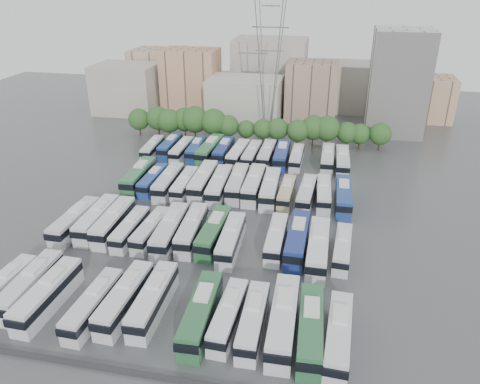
% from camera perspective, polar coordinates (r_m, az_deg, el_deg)
% --- Properties ---
extents(ground, '(220.00, 220.00, 0.00)m').
position_cam_1_polar(ground, '(79.47, -3.48, -4.01)').
color(ground, '#424447').
rests_on(ground, ground).
extents(parapet, '(56.00, 0.50, 0.50)m').
position_cam_1_polar(parapet, '(54.69, -12.93, -20.67)').
color(parapet, '#2D2D30').
rests_on(parapet, ground).
extents(tree_line, '(65.39, 7.76, 8.48)m').
position_cam_1_polar(tree_line, '(116.06, 0.54, 8.19)').
color(tree_line, black).
rests_on(tree_line, ground).
extents(city_buildings, '(102.00, 35.00, 20.00)m').
position_cam_1_polar(city_buildings, '(144.31, 0.96, 13.07)').
color(city_buildings, '#9E998E').
rests_on(city_buildings, ground).
extents(apartment_tower, '(14.00, 14.00, 26.00)m').
position_cam_1_polar(apartment_tower, '(128.23, 18.72, 12.51)').
color(apartment_tower, silver).
rests_on(apartment_tower, ground).
extents(electricity_pylon, '(9.00, 6.91, 33.83)m').
position_cam_1_polar(electricity_pylon, '(119.53, 3.59, 15.67)').
color(electricity_pylon, slate).
rests_on(electricity_pylon, ground).
extents(bus_r0_s0, '(2.93, 11.61, 3.62)m').
position_cam_1_polar(bus_r0_s0, '(69.25, -26.86, -10.30)').
color(bus_r0_s0, silver).
rests_on(bus_r0_s0, ground).
extents(bus_r0_s1, '(3.01, 12.64, 3.95)m').
position_cam_1_polar(bus_r0_s1, '(67.86, -24.19, -10.31)').
color(bus_r0_s1, silver).
rests_on(bus_r0_s1, ground).
extents(bus_r0_s2, '(3.06, 12.77, 3.99)m').
position_cam_1_polar(bus_r0_s2, '(65.27, -22.40, -11.46)').
color(bus_r0_s2, silver).
rests_on(bus_r0_s2, ground).
extents(bus_r0_s4, '(2.93, 11.87, 3.70)m').
position_cam_1_polar(bus_r0_s4, '(61.95, -17.43, -12.92)').
color(bus_r0_s4, silver).
rests_on(bus_r0_s4, ground).
extents(bus_r0_s5, '(3.10, 12.57, 3.92)m').
position_cam_1_polar(bus_r0_s5, '(61.70, -13.88, -12.46)').
color(bus_r0_s5, silver).
rests_on(bus_r0_s5, ground).
extents(bus_r0_s6, '(2.93, 12.62, 3.95)m').
position_cam_1_polar(bus_r0_s6, '(60.74, -10.54, -12.76)').
color(bus_r0_s6, silver).
rests_on(bus_r0_s6, ground).
extents(bus_r0_s8, '(3.28, 13.05, 4.07)m').
position_cam_1_polar(bus_r0_s8, '(57.90, -4.78, -14.50)').
color(bus_r0_s8, '#2A6339').
rests_on(bus_r0_s8, ground).
extents(bus_r0_s9, '(2.87, 11.47, 3.58)m').
position_cam_1_polar(bus_r0_s9, '(57.78, -1.43, -14.82)').
color(bus_r0_s9, silver).
rests_on(bus_r0_s9, ground).
extents(bus_r0_s10, '(2.76, 11.73, 3.67)m').
position_cam_1_polar(bus_r0_s10, '(57.05, 1.60, -15.39)').
color(bus_r0_s10, silver).
rests_on(bus_r0_s10, ground).
extents(bus_r0_s11, '(3.28, 13.69, 4.27)m').
position_cam_1_polar(bus_r0_s11, '(56.91, 5.30, -15.23)').
color(bus_r0_s11, silver).
rests_on(bus_r0_s11, ground).
extents(bus_r0_s12, '(3.36, 13.04, 4.06)m').
position_cam_1_polar(bus_r0_s12, '(56.29, 8.59, -16.14)').
color(bus_r0_s12, '#2B663C').
rests_on(bus_r0_s12, ground).
extents(bus_r0_s13, '(3.22, 12.44, 3.87)m').
position_cam_1_polar(bus_r0_s13, '(56.14, 11.91, -16.74)').
color(bus_r0_s13, silver).
rests_on(bus_r0_s13, ground).
extents(bus_r1_s0, '(3.02, 12.66, 3.95)m').
position_cam_1_polar(bus_r1_s0, '(81.08, -19.49, -3.36)').
color(bus_r1_s0, silver).
rests_on(bus_r1_s0, ground).
extents(bus_r1_s1, '(3.07, 12.70, 3.96)m').
position_cam_1_polar(bus_r1_s1, '(80.67, -17.03, -3.13)').
color(bus_r1_s1, silver).
rests_on(bus_r1_s1, ground).
extents(bus_r1_s2, '(3.09, 12.76, 3.98)m').
position_cam_1_polar(bus_r1_s2, '(79.03, -15.17, -3.50)').
color(bus_r1_s2, silver).
rests_on(bus_r1_s2, ground).
extents(bus_r1_s3, '(2.51, 11.10, 3.48)m').
position_cam_1_polar(bus_r1_s3, '(76.76, -13.23, -4.39)').
color(bus_r1_s3, silver).
rests_on(bus_r1_s3, ground).
extents(bus_r1_s4, '(2.97, 11.36, 3.53)m').
position_cam_1_polar(bus_r1_s4, '(75.74, -10.78, -4.55)').
color(bus_r1_s4, silver).
rests_on(bus_r1_s4, ground).
extents(bus_r1_s5, '(3.57, 13.44, 4.18)m').
position_cam_1_polar(bus_r1_s5, '(74.46, -8.52, -4.65)').
color(bus_r1_s5, silver).
rests_on(bus_r1_s5, ground).
extents(bus_r1_s6, '(3.41, 12.83, 3.99)m').
position_cam_1_polar(bus_r1_s6, '(74.55, -5.89, -4.52)').
color(bus_r1_s6, silver).
rests_on(bus_r1_s6, ground).
extents(bus_r1_s7, '(3.15, 12.73, 3.97)m').
position_cam_1_polar(bus_r1_s7, '(73.53, -3.21, -4.88)').
color(bus_r1_s7, '#2B6638').
rests_on(bus_r1_s7, ground).
extents(bus_r1_s8, '(3.07, 12.44, 3.88)m').
position_cam_1_polar(bus_r1_s8, '(71.66, -1.12, -5.77)').
color(bus_r1_s8, silver).
rests_on(bus_r1_s8, ground).
extents(bus_r1_s10, '(2.64, 11.64, 3.64)m').
position_cam_1_polar(bus_r1_s10, '(72.27, 4.43, -5.66)').
color(bus_r1_s10, silver).
rests_on(bus_r1_s10, ground).
extents(bus_r1_s11, '(3.05, 13.34, 4.17)m').
position_cam_1_polar(bus_r1_s11, '(71.85, 7.01, -5.75)').
color(bus_r1_s11, navy).
rests_on(bus_r1_s11, ground).
extents(bus_r1_s12, '(2.97, 13.56, 4.25)m').
position_cam_1_polar(bus_r1_s12, '(70.10, 9.49, -6.77)').
color(bus_r1_s12, silver).
rests_on(bus_r1_s12, ground).
extents(bus_r1_s13, '(2.95, 11.09, 3.45)m').
position_cam_1_polar(bus_r1_s13, '(71.51, 12.37, -6.71)').
color(bus_r1_s13, silver).
rests_on(bus_r1_s13, ground).
extents(bus_r2_s1, '(3.37, 13.41, 4.18)m').
position_cam_1_polar(bus_r2_s1, '(94.87, -12.22, 1.94)').
color(bus_r2_s1, '#307045').
rests_on(bus_r2_s1, ground).
extents(bus_r2_s2, '(2.54, 11.29, 3.54)m').
position_cam_1_polar(bus_r2_s2, '(93.14, -10.56, 1.43)').
color(bus_r2_s2, navy).
rests_on(bus_r2_s2, ground).
extents(bus_r2_s3, '(3.04, 12.71, 3.97)m').
position_cam_1_polar(bus_r2_s3, '(91.42, -8.73, 1.24)').
color(bus_r2_s3, silver).
rests_on(bus_r2_s3, ground).
extents(bus_r2_s4, '(2.73, 11.67, 3.65)m').
position_cam_1_polar(bus_r2_s4, '(90.35, -6.75, 0.96)').
color(bus_r2_s4, white).
rests_on(bus_r2_s4, ground).
extents(bus_r2_s5, '(3.24, 13.64, 4.26)m').
position_cam_1_polar(bus_r2_s5, '(90.79, -4.52, 1.39)').
color(bus_r2_s5, silver).
rests_on(bus_r2_s5, ground).
extents(bus_r2_s6, '(3.44, 13.30, 4.14)m').
position_cam_1_polar(bus_r2_s6, '(88.75, -2.56, 0.82)').
color(bus_r2_s6, silver).
rests_on(bus_r2_s6, ground).
extents(bus_r2_s7, '(3.43, 13.05, 4.06)m').
position_cam_1_polar(bus_r2_s7, '(89.71, -0.32, 1.10)').
color(bus_r2_s7, silver).
rests_on(bus_r2_s7, ground).
extents(bus_r2_s8, '(3.13, 13.34, 4.17)m').
position_cam_1_polar(bus_r2_s8, '(89.06, 1.69, 0.94)').
color(bus_r2_s8, silver).
rests_on(bus_r2_s8, ground).
extents(bus_r2_s9, '(3.31, 13.19, 4.11)m').
position_cam_1_polar(bus_r2_s9, '(87.70, 3.70, 0.46)').
color(bus_r2_s9, silver).
rests_on(bus_r2_s9, ground).
extents(bus_r2_s10, '(2.57, 10.99, 3.44)m').
position_cam_1_polar(bus_r2_s10, '(86.99, 5.70, -0.08)').
color(bus_r2_s10, '#C2B385').
rests_on(bus_r2_s10, ground).
extents(bus_r2_s11, '(3.21, 12.02, 3.74)m').
position_cam_1_polar(bus_r2_s11, '(86.74, 8.12, -0.19)').
color(bus_r2_s11, silver).
rests_on(bus_r2_s11, ground).
extents(bus_r2_s12, '(3.08, 11.78, 3.66)m').
position_cam_1_polar(bus_r2_s12, '(87.43, 10.15, -0.15)').
color(bus_r2_s12, silver).
rests_on(bus_r2_s12, ground).
extents(bus_r2_s13, '(3.04, 12.81, 4.00)m').
position_cam_1_polar(bus_r2_s13, '(86.71, 12.49, -0.48)').
color(bus_r2_s13, navy).
rests_on(bus_r2_s13, ground).
extents(bus_r3_s0, '(3.02, 11.31, 3.51)m').
position_cam_1_polar(bus_r3_s0, '(110.23, -10.61, 5.28)').
color(bus_r3_s0, silver).
rests_on(bus_r3_s0, ground).
extents(bus_r3_s1, '(2.62, 11.74, 3.68)m').
position_cam_1_polar(bus_r3_s1, '(110.66, -8.51, 5.57)').
color(bus_r3_s1, navy).
rests_on(bus_r3_s1, ground).
extents(bus_r3_s2, '(2.56, 11.38, 3.56)m').
position_cam_1_polar(bus_r3_s2, '(108.09, -7.13, 5.13)').
color(bus_r3_s2, silver).
rests_on(bus_r3_s2, ground).
extents(bus_r3_s3, '(3.03, 11.50, 3.58)m').
position_cam_1_polar(bus_r3_s3, '(108.05, -5.38, 5.22)').
color(bus_r3_s3, navy).
rests_on(bus_r3_s3, ground).
extents(bus_r3_s4, '(3.60, 13.55, 4.21)m').
position_cam_1_polar(bus_r3_s4, '(106.69, -3.67, 5.18)').
color(bus_r3_s4, '#317341').
rests_on(bus_r3_s4, ground).
extents(bus_r3_s5, '(2.72, 12.17, 3.81)m').
position_cam_1_polar(bus_r3_s5, '(106.53, -2.01, 5.08)').
color(bus_r3_s5, navy).
rests_on(bus_r3_s5, ground).
extents(bus_r3_s6, '(3.26, 12.30, 3.82)m').
position_cam_1_polar(bus_r3_s6, '(104.49, -0.24, 4.68)').
color(bus_r3_s6, white).
rests_on(bus_r3_s6, ground).
extents(bus_r3_s7, '(2.87, 11.94, 3.73)m').
position_cam_1_polar(bus_r3_s7, '(104.22, 1.46, 4.59)').
color(bus_r3_s7, silver).
rests_on(bus_r3_s7, ground).
extents(bus_r3_s8, '(2.71, 12.27, 3.85)m').
position_cam_1_polar(bus_r3_s8, '(104.32, 3.29, 4.61)').
color(bus_r3_s8, silver).
rests_on(bus_r3_s8, ground).
extents(bus_r3_s9, '(3.05, 12.83, 4.01)m').
position_cam_1_polar(bus_r3_s9, '(103.97, 5.11, 4.52)').
color(bus_r3_s9, navy).
rests_on(bus_r3_s9, ground).
extents(bus_r3_s10, '(2.44, 11.17, 3.50)m').
position_cam_1_polar(bus_r3_s10, '(103.56, 6.92, 4.20)').
color(bus_r3_s10, silver).
rests_on(bus_r3_s10, ground).
extents(bus_r3_s12, '(2.70, 12.19, 3.82)m').
position_cam_1_polar(bus_r3_s12, '(103.61, 10.61, 4.04)').
color(bus_r3_s12, silver).
rests_on(bus_r3_s12, ground).
extents(bus_r3_s13, '(3.07, 12.72, 3.97)m').
position_cam_1_polar(bus_r3_s13, '(102.60, 12.37, 3.70)').
color(bus_r3_s13, silver).
rests_on(bus_r3_s13, ground).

